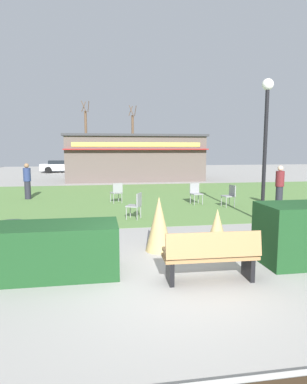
{
  "coord_description": "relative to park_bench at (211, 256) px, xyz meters",
  "views": [
    {
      "loc": [
        -1.19,
        -5.47,
        2.38
      ],
      "look_at": [
        0.29,
        3.65,
        1.16
      ],
      "focal_mm": 30.92,
      "sensor_mm": 36.0,
      "label": 1
    }
  ],
  "objects": [
    {
      "name": "cafe_chair_east",
      "position": [
        2.12,
        8.14,
        0.05
      ],
      "size": [
        0.51,
        0.51,
        0.89
      ],
      "color": "gray",
      "rests_on": "ground_plane"
    },
    {
      "name": "ornamental_grass_behind_right",
      "position": [
        0.65,
        1.47,
        0.04
      ],
      "size": [
        0.59,
        0.59,
        1.04
      ],
      "primitive_type": "cone",
      "color": "tan",
      "rests_on": "ground_plane"
    },
    {
      "name": "park_bench",
      "position": [
        0.0,
        0.0,
        0.0
      ],
      "size": [
        1.71,
        0.57,
        0.95
      ],
      "color": "#9E7547",
      "rests_on": "ground_plane"
    },
    {
      "name": "cafe_chair_west",
      "position": [
        -0.74,
        5.49,
        0.05
      ],
      "size": [
        0.59,
        0.59,
        0.89
      ],
      "color": "gray",
      "rests_on": "ground_plane"
    },
    {
      "name": "tree_right_bg",
      "position": [
        1.8,
        31.97,
        2.7
      ],
      "size": [
        0.91,
        0.96,
        7.09
      ],
      "color": "brown",
      "rests_on": "ground_plane"
    },
    {
      "name": "lawn_patch",
      "position": [
        -0.73,
        10.25,
        -0.48
      ],
      "size": [
        36.0,
        12.0,
        0.01
      ],
      "primitive_type": "cube",
      "color": "#5B8442",
      "rests_on": "ground_plane"
    },
    {
      "name": "cafe_chair_center",
      "position": [
        3.3,
        7.24,
        0.05
      ],
      "size": [
        0.51,
        0.51,
        0.89
      ],
      "color": "gray",
      "rests_on": "ground_plane"
    },
    {
      "name": "food_kiosk",
      "position": [
        0.68,
        19.76,
        1.22
      ],
      "size": [
        10.2,
        5.2,
        3.38
      ],
      "color": "#594C47",
      "rests_on": "ground_plane"
    },
    {
      "name": "trash_bin",
      "position": [
        -3.72,
        1.44,
        -0.02
      ],
      "size": [
        0.52,
        0.52,
        0.92
      ],
      "primitive_type": "cylinder",
      "color": "#2D4233",
      "rests_on": "ground_plane"
    },
    {
      "name": "tree_center_bg",
      "position": [
        -3.34,
        31.9,
        2.88
      ],
      "size": [
        0.91,
        0.96,
        7.45
      ],
      "color": "brown",
      "rests_on": "ground_plane"
    },
    {
      "name": "lamppost_mid",
      "position": [
        3.31,
        4.5,
        2.36
      ],
      "size": [
        0.36,
        0.36,
        4.54
      ],
      "color": "black",
      "rests_on": "ground_plane"
    },
    {
      "name": "hedge_left",
      "position": [
        -2.78,
        0.8,
        0.01
      ],
      "size": [
        2.33,
        1.1,
        0.97
      ],
      "primitive_type": "cube",
      "color": "#19421E",
      "rests_on": "ground_plane"
    },
    {
      "name": "person_strolling",
      "position": [
        5.26,
        6.88,
        0.38
      ],
      "size": [
        0.34,
        0.34,
        1.69
      ],
      "rotation": [
        0.0,
        0.0,
        1.03
      ],
      "color": "#23232D",
      "rests_on": "ground_plane"
    },
    {
      "name": "person_standing",
      "position": [
        -5.3,
        10.73,
        0.38
      ],
      "size": [
        0.34,
        0.34,
        1.69
      ],
      "rotation": [
        0.0,
        0.0,
        1.21
      ],
      "color": "#23232D",
      "rests_on": "ground_plane"
    },
    {
      "name": "ground_plane",
      "position": [
        -0.73,
        0.03,
        -0.48
      ],
      "size": [
        80.0,
        80.0,
        0.0
      ],
      "primitive_type": "plane",
      "color": "#999691"
    },
    {
      "name": "cafe_chair_north",
      "position": [
        -1.21,
        8.91,
        0.05
      ],
      "size": [
        0.56,
        0.56,
        0.89
      ],
      "color": "gray",
      "rests_on": "ground_plane"
    },
    {
      "name": "ornamental_grass_behind_left",
      "position": [
        -0.59,
        1.95,
        0.16
      ],
      "size": [
        0.63,
        0.63,
        1.29
      ],
      "primitive_type": "cone",
      "color": "tan",
      "rests_on": "ground_plane"
    },
    {
      "name": "parked_car_west_slot",
      "position": [
        -5.61,
        28.43,
        0.16
      ],
      "size": [
        4.3,
        2.25,
        1.2
      ],
      "color": "silver",
      "rests_on": "ground_plane"
    },
    {
      "name": "parked_car_center_slot",
      "position": [
        -0.37,
        28.44,
        0.16
      ],
      "size": [
        4.34,
        2.33,
        1.2
      ],
      "color": "black",
      "rests_on": "ground_plane"
    }
  ]
}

